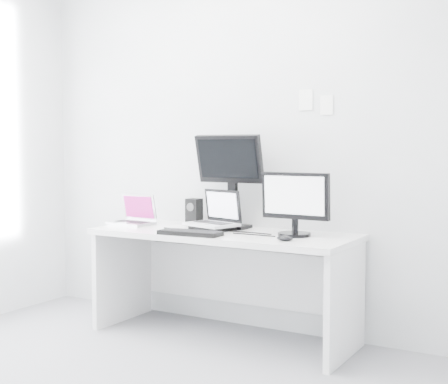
{
  "coord_description": "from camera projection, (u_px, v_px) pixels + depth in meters",
  "views": [
    {
      "loc": [
        2.14,
        -2.4,
        1.29
      ],
      "look_at": [
        0.02,
        1.23,
        1.0
      ],
      "focal_mm": 50.54,
      "sensor_mm": 36.0,
      "label": 1
    }
  ],
  "objects": [
    {
      "name": "keyboard",
      "position": [
        190.0,
        233.0,
        4.09
      ],
      "size": [
        0.43,
        0.18,
        0.03
      ],
      "primitive_type": "cube",
      "rotation": [
        0.0,
        0.0,
        0.07
      ],
      "color": "black",
      "rests_on": "desk"
    },
    {
      "name": "wall_note_0",
      "position": [
        306.0,
        100.0,
        4.27
      ],
      "size": [
        0.1,
        0.0,
        0.14
      ],
      "primitive_type": "cube",
      "color": "white",
      "rests_on": "back_wall"
    },
    {
      "name": "samsung_monitor",
      "position": [
        295.0,
        203.0,
        4.03
      ],
      "size": [
        0.47,
        0.23,
        0.42
      ],
      "primitive_type": "cube",
      "rotation": [
        0.0,
        0.0,
        -0.03
      ],
      "color": "black",
      "rests_on": "desk"
    },
    {
      "name": "mouse",
      "position": [
        285.0,
        238.0,
        3.82
      ],
      "size": [
        0.11,
        0.07,
        0.03
      ],
      "primitive_type": "ellipsoid",
      "rotation": [
        0.0,
        0.0,
        0.09
      ],
      "color": "black",
      "rests_on": "desk"
    },
    {
      "name": "wall_note_1",
      "position": [
        327.0,
        105.0,
        4.19
      ],
      "size": [
        0.09,
        0.0,
        0.13
      ],
      "primitive_type": "cube",
      "color": "white",
      "rests_on": "back_wall"
    },
    {
      "name": "desk",
      "position": [
        223.0,
        285.0,
        4.28
      ],
      "size": [
        1.8,
        0.7,
        0.73
      ],
      "primitive_type": "cube",
      "color": "white",
      "rests_on": "ground"
    },
    {
      "name": "dell_laptop",
      "position": [
        211.0,
        209.0,
        4.34
      ],
      "size": [
        0.4,
        0.35,
        0.28
      ],
      "primitive_type": "cube",
      "rotation": [
        0.0,
        0.0,
        -0.28
      ],
      "color": "#AEB0B4",
      "rests_on": "desk"
    },
    {
      "name": "back_wall",
      "position": [
        248.0,
        140.0,
        4.52
      ],
      "size": [
        3.6,
        0.0,
        3.6
      ],
      "primitive_type": "plane",
      "rotation": [
        1.57,
        0.0,
        0.0
      ],
      "color": "silver",
      "rests_on": "ground"
    },
    {
      "name": "speaker",
      "position": [
        194.0,
        212.0,
        4.62
      ],
      "size": [
        0.11,
        0.11,
        0.19
      ],
      "primitive_type": "cube",
      "rotation": [
        0.0,
        0.0,
        -0.21
      ],
      "color": "black",
      "rests_on": "desk"
    },
    {
      "name": "macbook",
      "position": [
        131.0,
        209.0,
        4.64
      ],
      "size": [
        0.33,
        0.26,
        0.24
      ],
      "primitive_type": "cube",
      "rotation": [
        0.0,
        0.0,
        -0.07
      ],
      "color": "#B1B2B6",
      "rests_on": "desk"
    },
    {
      "name": "rear_monitor",
      "position": [
        231.0,
        180.0,
        4.42
      ],
      "size": [
        0.5,
        0.19,
        0.68
      ],
      "primitive_type": "cube",
      "rotation": [
        0.0,
        0.0,
        0.02
      ],
      "color": "black",
      "rests_on": "desk"
    }
  ]
}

